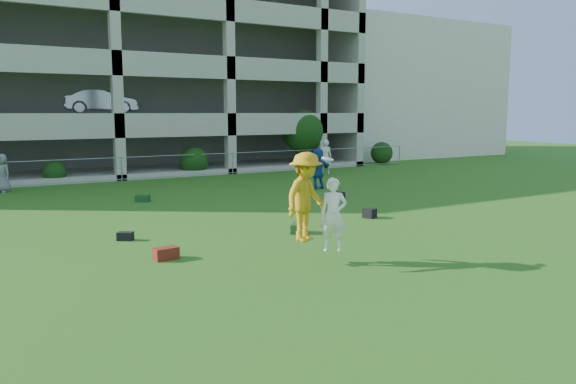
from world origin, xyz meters
TOP-DOWN VIEW (x-y plane):
  - ground at (0.00, 0.00)m, footprint 100.00×100.00m
  - stucco_building at (23.00, 28.00)m, footprint 16.00×14.00m
  - bystander_c at (-5.33, 17.53)m, footprint 0.89×0.94m
  - bystander_d at (6.68, 11.67)m, footprint 1.74×0.80m
  - bystander_e at (10.11, 16.06)m, footprint 0.83×0.75m
  - bag_red_a at (-2.98, 3.45)m, footprint 0.58×0.35m
  - bag_black_b at (-3.27, 5.88)m, footprint 0.47×0.43m
  - bag_green_c at (1.12, 4.31)m, footprint 0.59×0.61m
  - crate_d at (4.28, 5.08)m, footprint 0.45×0.45m
  - bag_black_e at (5.52, 8.60)m, footprint 0.62×0.34m
  - bag_green_g at (-1.02, 12.01)m, footprint 0.58×0.55m
  - frisbee_contest at (-0.33, 1.45)m, footprint 1.67×1.17m
  - parking_garage at (-0.01, 27.70)m, footprint 30.00×14.00m
  - fence at (0.00, 19.00)m, footprint 36.06×0.06m
  - shrub_row at (4.59, 19.70)m, footprint 34.38×2.52m

SIDE VIEW (x-z plane):
  - ground at x=0.00m, z-range 0.00..0.00m
  - bag_black_b at x=-3.27m, z-range 0.00..0.22m
  - bag_green_g at x=-1.02m, z-range 0.00..0.25m
  - bag_green_c at x=1.12m, z-range 0.00..0.26m
  - bag_red_a at x=-2.98m, z-range 0.00..0.28m
  - crate_d at x=4.28m, z-range 0.00..0.30m
  - bag_black_e at x=5.52m, z-range 0.00..0.30m
  - fence at x=0.00m, z-range 0.01..1.21m
  - bystander_c at x=-5.33m, z-range 0.00..1.62m
  - bystander_d at x=6.68m, z-range 0.00..1.80m
  - bystander_e at x=10.11m, z-range 0.00..1.90m
  - frisbee_contest at x=-0.33m, z-range 0.33..2.55m
  - shrub_row at x=4.59m, z-range -0.24..3.26m
  - stucco_building at x=23.00m, z-range 0.00..10.00m
  - parking_garage at x=-0.01m, z-range 0.01..12.01m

